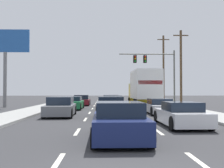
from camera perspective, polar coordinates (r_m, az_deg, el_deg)
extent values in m
plane|color=#333335|center=(30.27, -0.58, -4.68)|extent=(140.00, 140.00, 0.00)
cube|color=#9E9E99|center=(26.27, 14.21, -4.98)|extent=(2.67, 80.00, 0.14)
cube|color=#9E9E99|center=(25.97, -15.10, -5.02)|extent=(2.67, 80.00, 0.14)
cube|color=silver|center=(6.89, -11.33, -15.77)|extent=(0.14, 2.00, 0.01)
cube|color=silver|center=(11.76, -7.20, -9.78)|extent=(0.14, 2.00, 0.01)
cube|color=silver|center=(16.71, -5.54, -7.30)|extent=(0.14, 2.00, 0.01)
cube|color=silver|center=(21.68, -4.65, -5.96)|extent=(0.14, 2.00, 0.01)
cube|color=silver|center=(26.66, -4.10, -5.11)|extent=(0.14, 2.00, 0.01)
cube|color=silver|center=(31.65, -3.72, -4.53)|extent=(0.14, 2.00, 0.01)
cube|color=silver|center=(36.64, -3.44, -4.11)|extent=(0.14, 2.00, 0.01)
cube|color=silver|center=(41.63, -3.23, -3.79)|extent=(0.14, 2.00, 0.01)
cube|color=silver|center=(46.63, -3.07, -3.54)|extent=(0.14, 2.00, 0.01)
cube|color=silver|center=(51.62, -2.94, -3.34)|extent=(0.14, 2.00, 0.01)
cube|color=silver|center=(56.62, -2.83, -3.17)|extent=(0.14, 2.00, 0.01)
cube|color=silver|center=(7.18, 17.61, -15.15)|extent=(0.14, 2.00, 0.01)
cube|color=silver|center=(11.93, 9.53, -9.65)|extent=(0.14, 2.00, 0.01)
cube|color=silver|center=(16.83, 6.19, -7.26)|extent=(0.14, 2.00, 0.01)
cube|color=silver|center=(21.77, 4.37, -5.94)|extent=(0.14, 2.00, 0.01)
cube|color=silver|center=(26.73, 3.23, -5.10)|extent=(0.14, 2.00, 0.01)
cube|color=silver|center=(31.71, 2.45, -4.53)|extent=(0.14, 2.00, 0.01)
cube|color=silver|center=(36.69, 1.89, -4.11)|extent=(0.14, 2.00, 0.01)
cube|color=silver|center=(41.68, 1.45, -3.79)|extent=(0.14, 2.00, 0.01)
cube|color=silver|center=(46.67, 1.12, -3.54)|extent=(0.14, 2.00, 0.01)
cube|color=silver|center=(51.66, 0.84, -3.34)|extent=(0.14, 2.00, 0.01)
cube|color=silver|center=(56.65, 0.62, -3.17)|extent=(0.14, 2.00, 0.01)
cube|color=maroon|center=(32.81, -6.30, -3.68)|extent=(1.88, 4.23, 0.57)
cube|color=#192333|center=(32.73, -6.30, -2.73)|extent=(1.63, 2.03, 0.52)
cylinder|color=black|center=(34.43, -7.55, -3.75)|extent=(0.23, 0.64, 0.64)
cylinder|color=black|center=(34.32, -4.69, -3.76)|extent=(0.23, 0.64, 0.64)
cylinder|color=black|center=(31.33, -8.06, -3.97)|extent=(0.23, 0.64, 0.64)
cylinder|color=black|center=(31.21, -4.93, -3.99)|extent=(0.23, 0.64, 0.64)
cube|color=#196B38|center=(26.06, -8.16, -4.19)|extent=(1.80, 4.56, 0.63)
cube|color=#192333|center=(26.04, -8.16, -3.03)|extent=(1.58, 2.04, 0.43)
cylinder|color=black|center=(27.88, -9.44, -4.28)|extent=(0.22, 0.64, 0.64)
cylinder|color=black|center=(27.70, -6.03, -4.31)|extent=(0.22, 0.64, 0.64)
cylinder|color=black|center=(24.48, -10.57, -4.68)|extent=(0.22, 0.64, 0.64)
cylinder|color=black|center=(24.27, -6.69, -4.72)|extent=(0.22, 0.64, 0.64)
cube|color=slate|center=(18.96, -10.65, -5.21)|extent=(1.90, 4.26, 0.63)
cube|color=#192333|center=(18.99, -10.62, -3.44)|extent=(1.63, 2.21, 0.54)
cylinder|color=black|center=(20.62, -12.40, -5.28)|extent=(0.24, 0.65, 0.64)
cylinder|color=black|center=(20.42, -7.75, -5.34)|extent=(0.24, 0.65, 0.64)
cylinder|color=black|center=(17.57, -14.02, -5.94)|extent=(0.24, 0.65, 0.64)
cylinder|color=black|center=(17.34, -8.57, -6.03)|extent=(0.24, 0.65, 0.64)
cube|color=orange|center=(31.67, -0.25, -3.76)|extent=(1.99, 4.39, 0.58)
cube|color=#192333|center=(31.67, -0.25, -2.76)|extent=(1.71, 2.14, 0.53)
cylinder|color=black|center=(33.27, -1.91, -3.84)|extent=(0.23, 0.64, 0.64)
cylinder|color=black|center=(33.35, 1.14, -3.83)|extent=(0.23, 0.64, 0.64)
cylinder|color=black|center=(30.02, -1.80, -4.10)|extent=(0.23, 0.64, 0.64)
cylinder|color=black|center=(30.11, 1.58, -4.09)|extent=(0.23, 0.64, 0.64)
cube|color=tan|center=(24.58, 0.04, -4.39)|extent=(1.86, 4.44, 0.62)
cube|color=#192333|center=(24.23, 0.08, -3.05)|extent=(1.61, 2.12, 0.55)
cylinder|color=black|center=(26.22, -1.96, -4.48)|extent=(0.23, 0.64, 0.64)
cylinder|color=black|center=(26.29, 1.68, -4.48)|extent=(0.23, 0.64, 0.64)
cylinder|color=black|center=(22.91, -1.84, -4.92)|extent=(0.23, 0.64, 0.64)
cylinder|color=black|center=(23.00, 2.32, -4.91)|extent=(0.23, 0.64, 0.64)
cube|color=black|center=(17.25, -0.36, -5.56)|extent=(1.85, 4.23, 0.67)
cube|color=#192333|center=(17.15, -0.35, -3.55)|extent=(1.56, 1.82, 0.55)
cylinder|color=black|center=(18.77, -3.07, -5.69)|extent=(0.24, 0.65, 0.64)
cylinder|color=black|center=(18.86, 1.80, -5.67)|extent=(0.24, 0.65, 0.64)
cylinder|color=black|center=(15.71, -2.96, -6.52)|extent=(0.24, 0.65, 0.64)
cylinder|color=black|center=(15.81, 2.86, -6.49)|extent=(0.24, 0.65, 0.64)
cube|color=#141E4C|center=(9.83, 1.48, -8.59)|extent=(1.83, 4.33, 0.70)
cube|color=#192333|center=(9.65, 1.53, -5.18)|extent=(1.59, 2.11, 0.49)
cylinder|color=black|center=(11.42, -3.28, -8.44)|extent=(0.23, 0.64, 0.64)
cylinder|color=black|center=(11.51, 5.15, -8.38)|extent=(0.23, 0.64, 0.64)
cylinder|color=black|center=(8.24, -3.69, -11.16)|extent=(0.23, 0.64, 0.64)
cylinder|color=black|center=(8.37, 8.03, -11.00)|extent=(0.23, 0.64, 0.64)
cube|color=white|center=(27.78, 6.92, -0.12)|extent=(2.51, 5.72, 2.79)
cube|color=red|center=(25.00, 7.98, 0.35)|extent=(2.18, 0.07, 0.36)
cube|color=yellow|center=(31.59, 5.77, -1.95)|extent=(2.36, 2.07, 2.26)
cylinder|color=black|center=(31.46, 3.68, -3.68)|extent=(0.31, 0.96, 0.96)
cylinder|color=black|center=(31.80, 7.85, -3.65)|extent=(0.31, 0.96, 0.96)
cylinder|color=black|center=(26.50, 4.85, -4.10)|extent=(0.31, 0.96, 0.96)
cylinder|color=black|center=(26.90, 9.78, -4.05)|extent=(0.31, 0.96, 0.96)
cube|color=#B7BABF|center=(20.81, 9.81, -4.97)|extent=(1.77, 4.12, 0.57)
cube|color=#192333|center=(20.83, 9.78, -3.60)|extent=(1.54, 2.08, 0.43)
cylinder|color=black|center=(22.14, 6.95, -5.04)|extent=(0.23, 0.64, 0.64)
cylinder|color=black|center=(22.46, 11.00, -4.97)|extent=(0.23, 0.64, 0.64)
cylinder|color=black|center=(19.19, 8.41, -5.58)|extent=(0.23, 0.64, 0.64)
cylinder|color=black|center=(19.56, 13.05, -5.49)|extent=(0.23, 0.64, 0.64)
cube|color=white|center=(13.89, 14.04, -6.62)|extent=(1.84, 4.47, 0.61)
cube|color=#192333|center=(13.65, 14.29, -4.52)|extent=(1.59, 1.99, 0.43)
cylinder|color=black|center=(15.32, 9.25, -6.64)|extent=(0.23, 0.64, 0.64)
cylinder|color=black|center=(15.74, 15.20, -6.47)|extent=(0.23, 0.64, 0.64)
cylinder|color=black|center=(12.09, 12.53, -8.02)|extent=(0.23, 0.64, 0.64)
cylinder|color=black|center=(12.61, 19.87, -7.69)|extent=(0.23, 0.64, 0.64)
cylinder|color=#595B56|center=(36.15, 12.78, 1.37)|extent=(0.20, 0.20, 6.92)
cylinder|color=#595B56|center=(35.70, 7.23, 6.17)|extent=(7.07, 0.14, 0.14)
cube|color=black|center=(35.59, 6.85, 5.14)|extent=(0.40, 0.56, 0.95)
sphere|color=red|center=(35.32, 6.93, 5.68)|extent=(0.20, 0.20, 0.20)
sphere|color=orange|center=(35.28, 6.93, 5.20)|extent=(0.20, 0.20, 0.20)
sphere|color=green|center=(35.25, 6.93, 4.71)|extent=(0.20, 0.20, 0.20)
cube|color=black|center=(35.42, 4.77, 5.17)|extent=(0.40, 0.56, 0.95)
sphere|color=red|center=(35.15, 4.83, 5.71)|extent=(0.20, 0.20, 0.20)
sphere|color=orange|center=(35.11, 4.83, 5.23)|extent=(0.20, 0.20, 0.20)
sphere|color=green|center=(35.08, 4.83, 4.74)|extent=(0.20, 0.20, 0.20)
cylinder|color=brown|center=(33.75, 14.11, 3.29)|extent=(0.28, 0.28, 8.94)
cube|color=brown|center=(34.29, 14.07, 9.74)|extent=(1.80, 0.12, 0.12)
cylinder|color=brown|center=(42.02, 10.63, 3.11)|extent=(0.28, 0.28, 10.05)
cube|color=brown|center=(42.60, 10.61, 9.05)|extent=(1.80, 0.12, 0.12)
cylinder|color=slate|center=(30.59, -21.31, 0.84)|extent=(0.36, 0.36, 5.75)
cube|color=#2659A5|center=(31.01, -21.24, 8.34)|extent=(4.96, 0.20, 2.36)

